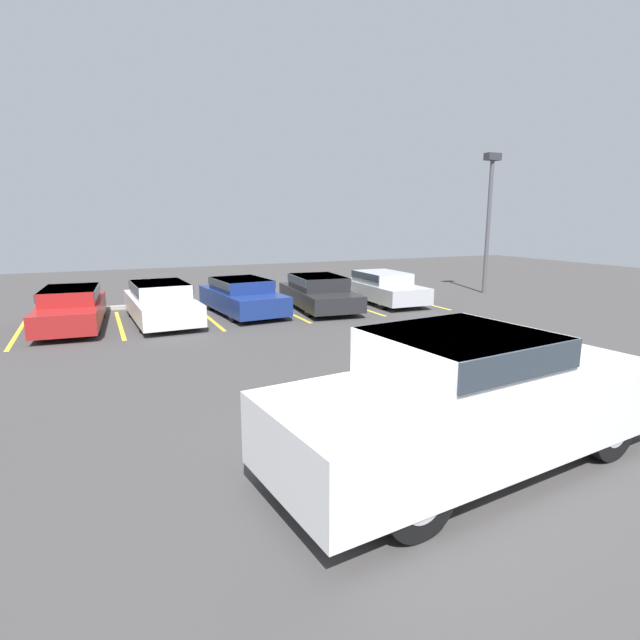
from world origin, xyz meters
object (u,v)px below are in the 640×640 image
object	(u,v)px
parked_sedan_a	(71,306)
parked_sedan_d	(319,291)
pickup_truck	(473,397)
light_post	(489,207)
parked_sedan_c	(242,295)
parked_sedan_b	(161,301)
wheel_stop_curb	(114,308)
parked_sedan_e	(383,286)

from	to	relation	value
parked_sedan_a	parked_sedan_d	size ratio (longest dim) A/B	1.00
parked_sedan_a	pickup_truck	bearing A→B (deg)	28.06
parked_sedan_a	light_post	bearing A→B (deg)	95.55
parked_sedan_c	parked_sedan_b	bearing A→B (deg)	-88.74
pickup_truck	parked_sedan_d	distance (m)	12.06
wheel_stop_curb	parked_sedan_a	bearing A→B (deg)	-115.41
parked_sedan_b	parked_sedan_c	distance (m)	2.79
parked_sedan_d	wheel_stop_curb	world-z (taller)	parked_sedan_d
parked_sedan_a	wheel_stop_curb	bearing A→B (deg)	158.92
parked_sedan_a	parked_sedan_d	bearing A→B (deg)	92.87
parked_sedan_d	parked_sedan_e	world-z (taller)	parked_sedan_d
parked_sedan_e	light_post	bearing A→B (deg)	95.43
parked_sedan_e	parked_sedan_c	bearing A→B (deg)	-89.22
pickup_truck	parked_sedan_d	xyz separation A→B (m)	(2.99, 11.68, -0.27)
parked_sedan_c	wheel_stop_curb	distance (m)	4.92
pickup_truck	parked_sedan_b	xyz separation A→B (m)	(-2.61, 11.64, -0.25)
parked_sedan_b	parked_sedan_e	bearing A→B (deg)	89.06
pickup_truck	light_post	distance (m)	16.97
light_post	parked_sedan_d	bearing A→B (deg)	-176.18
parked_sedan_a	parked_sedan_b	distance (m)	2.63
parked_sedan_b	parked_sedan_d	distance (m)	5.60
parked_sedan_a	wheel_stop_curb	world-z (taller)	parked_sedan_a
pickup_truck	parked_sedan_a	world-z (taller)	pickup_truck
wheel_stop_curb	parked_sedan_b	bearing A→B (deg)	-65.36
pickup_truck	parked_sedan_b	size ratio (longest dim) A/B	1.29
pickup_truck	parked_sedan_d	size ratio (longest dim) A/B	1.25
parked_sedan_a	parked_sedan_e	distance (m)	11.09
parked_sedan_d	parked_sedan_e	bearing A→B (deg)	99.54
wheel_stop_curb	pickup_truck	bearing A→B (deg)	-74.83
pickup_truck	parked_sedan_b	distance (m)	11.94
parked_sedan_a	parked_sedan_b	world-z (taller)	parked_sedan_b
parked_sedan_d	light_post	size ratio (longest dim) A/B	0.79
parked_sedan_c	parked_sedan_a	bearing A→B (deg)	-94.33
parked_sedan_e	light_post	distance (m)	6.38
parked_sedan_c	parked_sedan_e	size ratio (longest dim) A/B	1.01
parked_sedan_a	light_post	world-z (taller)	light_post
parked_sedan_a	parked_sedan_e	xyz separation A→B (m)	(11.09, -0.02, 0.00)
parked_sedan_d	parked_sedan_e	distance (m)	2.87
parked_sedan_b	parked_sedan_a	bearing A→B (deg)	-97.71
pickup_truck	parked_sedan_c	bearing A→B (deg)	83.31
parked_sedan_b	parked_sedan_d	world-z (taller)	parked_sedan_b
pickup_truck	light_post	size ratio (longest dim) A/B	1.00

